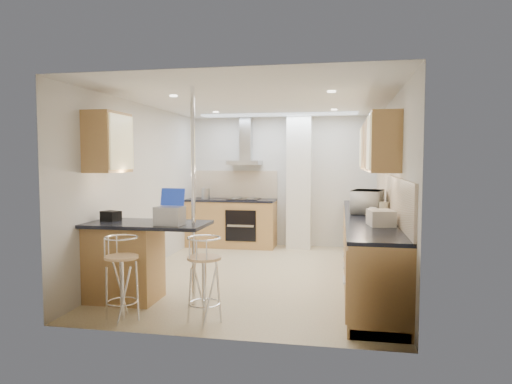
% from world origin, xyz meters
% --- Properties ---
extents(ground, '(4.80, 4.80, 0.00)m').
position_xyz_m(ground, '(0.00, 0.00, 0.00)').
color(ground, tan).
rests_on(ground, ground).
extents(room_shell, '(3.64, 4.84, 2.51)m').
position_xyz_m(room_shell, '(0.32, 0.38, 1.54)').
color(room_shell, silver).
rests_on(room_shell, ground).
extents(right_counter, '(0.63, 4.40, 0.92)m').
position_xyz_m(right_counter, '(1.50, 0.00, 0.46)').
color(right_counter, tan).
rests_on(right_counter, ground).
extents(back_counter, '(1.70, 0.63, 0.92)m').
position_xyz_m(back_counter, '(-0.95, 2.10, 0.46)').
color(back_counter, tan).
rests_on(back_counter, ground).
extents(peninsula, '(1.47, 0.72, 0.94)m').
position_xyz_m(peninsula, '(-1.12, -1.45, 0.48)').
color(peninsula, tan).
rests_on(peninsula, ground).
extents(microwave, '(0.51, 0.66, 0.33)m').
position_xyz_m(microwave, '(1.50, 0.14, 1.08)').
color(microwave, white).
rests_on(microwave, right_counter).
extents(laptop, '(0.32, 0.25, 0.21)m').
position_xyz_m(laptop, '(-0.76, -1.59, 1.04)').
color(laptop, '#ACAEB4').
rests_on(laptop, peninsula).
extents(bag, '(0.25, 0.22, 0.12)m').
position_xyz_m(bag, '(-1.60, -1.37, 1.00)').
color(bag, black).
rests_on(bag, peninsula).
extents(bar_stool_near, '(0.43, 0.43, 0.89)m').
position_xyz_m(bar_stool_near, '(-1.10, -2.10, 0.45)').
color(bar_stool_near, tan).
rests_on(bar_stool_near, ground).
extents(bar_stool_end, '(0.42, 0.42, 0.90)m').
position_xyz_m(bar_stool_end, '(-0.24, -2.01, 0.45)').
color(bar_stool_end, tan).
rests_on(bar_stool_end, ground).
extents(jar_a, '(0.15, 0.15, 0.17)m').
position_xyz_m(jar_a, '(1.49, 0.95, 1.01)').
color(jar_a, silver).
rests_on(jar_a, right_counter).
extents(jar_b, '(0.12, 0.12, 0.16)m').
position_xyz_m(jar_b, '(1.46, 0.45, 1.00)').
color(jar_b, silver).
rests_on(jar_b, right_counter).
extents(jar_c, '(0.18, 0.18, 0.19)m').
position_xyz_m(jar_c, '(1.69, -0.14, 1.02)').
color(jar_c, '#B5AE91').
rests_on(jar_c, right_counter).
extents(jar_d, '(0.12, 0.12, 0.14)m').
position_xyz_m(jar_d, '(1.54, -0.37, 0.99)').
color(jar_d, white).
rests_on(jar_d, right_counter).
extents(bread_bin, '(0.32, 0.38, 0.18)m').
position_xyz_m(bread_bin, '(1.58, -1.07, 1.01)').
color(bread_bin, silver).
rests_on(bread_bin, right_counter).
extents(kettle, '(0.16, 0.16, 0.21)m').
position_xyz_m(kettle, '(-1.45, 2.06, 1.02)').
color(kettle, '#ABAEAF').
rests_on(kettle, back_counter).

